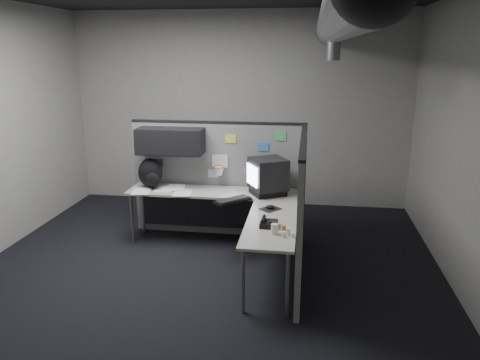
% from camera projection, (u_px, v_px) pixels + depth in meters
% --- Properties ---
extents(room, '(5.62, 5.62, 3.22)m').
position_uv_depth(room, '(253.00, 96.00, 4.92)').
color(room, black).
rests_on(room, ground).
extents(partition_back, '(2.44, 0.42, 1.63)m').
position_uv_depth(partition_back, '(205.00, 167.00, 6.50)').
color(partition_back, slate).
rests_on(partition_back, ground).
extents(partition_right, '(0.07, 2.23, 1.63)m').
position_uv_depth(partition_right, '(301.00, 207.00, 5.39)').
color(partition_right, slate).
rests_on(partition_right, ground).
extents(desk, '(2.31, 2.11, 0.73)m').
position_uv_depth(desk, '(227.00, 207.00, 6.04)').
color(desk, '#A6A096').
rests_on(desk, ground).
extents(monitor, '(0.57, 0.57, 0.48)m').
position_uv_depth(monitor, '(268.00, 176.00, 6.10)').
color(monitor, black).
rests_on(monitor, desk).
extents(keyboard, '(0.46, 0.47, 0.04)m').
position_uv_depth(keyboard, '(233.00, 200.00, 5.85)').
color(keyboard, black).
rests_on(keyboard, desk).
extents(mouse, '(0.29, 0.30, 0.05)m').
position_uv_depth(mouse, '(270.00, 208.00, 5.58)').
color(mouse, black).
rests_on(mouse, desk).
extents(phone, '(0.19, 0.21, 0.10)m').
position_uv_depth(phone, '(269.00, 223.00, 5.04)').
color(phone, black).
rests_on(phone, desk).
extents(bottles, '(0.15, 0.16, 0.08)m').
position_uv_depth(bottles, '(287.00, 232.00, 4.79)').
color(bottles, silver).
rests_on(bottles, desk).
extents(cup, '(0.10, 0.10, 0.11)m').
position_uv_depth(cup, '(275.00, 229.00, 4.82)').
color(cup, beige).
rests_on(cup, desk).
extents(papers, '(0.84, 0.60, 0.01)m').
position_uv_depth(papers, '(166.00, 190.00, 6.33)').
color(papers, white).
rests_on(papers, desk).
extents(backpack, '(0.38, 0.34, 0.41)m').
position_uv_depth(backpack, '(151.00, 174.00, 6.41)').
color(backpack, black).
rests_on(backpack, desk).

